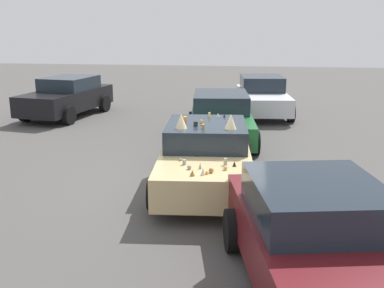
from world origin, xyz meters
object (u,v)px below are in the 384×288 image
Objects in this scene: parked_sedan_near_left at (262,96)px; parked_sedan_far_left at (318,241)px; parked_sedan_far_right at (221,117)px; parked_sedan_row_back_far at (67,97)px; art_car_decorated at (206,154)px.

parked_sedan_near_left and parked_sedan_far_left have the same top height.
parked_sedan_row_back_far is (2.99, 6.03, 0.04)m from parked_sedan_far_right.
parked_sedan_near_left reaches higher than parked_sedan_far_right.
parked_sedan_far_left is at bearing 20.21° from art_car_decorated.
art_car_decorated reaches higher than parked_sedan_far_left.
art_car_decorated reaches higher than parked_sedan_far_right.
parked_sedan_far_left is (-12.27, -0.63, 0.01)m from parked_sedan_near_left.
parked_sedan_row_back_far reaches higher than parked_sedan_far_right.
art_car_decorated is at bearing -166.36° from parked_sedan_far_left.
parked_sedan_near_left is 1.03× the size of parked_sedan_far_left.
parked_sedan_far_left is (-7.86, -1.86, 0.03)m from parked_sedan_far_right.
art_car_decorated is 1.07× the size of parked_sedan_far_left.
parked_sedan_far_right is 1.04× the size of parked_sedan_near_left.
parked_sedan_near_left is at bearing 166.63° from art_car_decorated.
art_car_decorated is 9.19m from parked_sedan_row_back_far.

